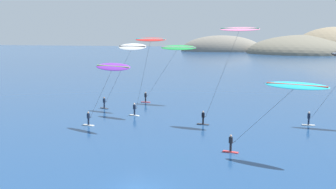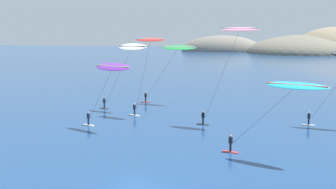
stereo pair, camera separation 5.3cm
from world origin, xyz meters
name	(u,v)px [view 1 (the left image)]	position (x,y,z in m)	size (l,w,h in m)	color
headland_island	(316,53)	(31.59, 216.50, 0.00)	(132.22, 55.74, 28.30)	#84755B
kitesurfer_green	(176,51)	(-5.55, 36.07, 8.35)	(9.31, 2.28, 9.36)	red
kitesurfer_white	(130,52)	(-10.54, 28.76, 8.50)	(8.12, 3.21, 9.78)	#2D2D33
kitesurfer_cyan	(290,91)	(10.59, 9.36, 6.29)	(9.15, 4.11, 7.15)	red
kitesurfer_purple	(111,72)	(-8.82, 17.18, 6.83)	(7.45, 3.76, 7.86)	silver
kitesurfer_pink	(236,38)	(4.82, 21.97, 10.57)	(7.45, 2.25, 11.93)	#2D2D33
kitesurfer_red	(149,47)	(-6.67, 25.26, 9.39)	(5.82, 2.67, 10.63)	silver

